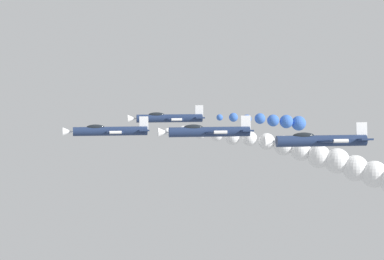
% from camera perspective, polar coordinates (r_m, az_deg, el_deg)
% --- Properties ---
extents(airplane_lead, '(9.56, 10.35, 2.38)m').
position_cam_1_polar(airplane_lead, '(99.05, -5.86, -0.07)').
color(airplane_lead, navy).
extents(smoke_trail_lead, '(10.91, 28.13, 7.92)m').
position_cam_1_polar(smoke_trail_lead, '(98.93, 9.95, -2.25)').
color(smoke_trail_lead, white).
extents(airplane_left_inner, '(9.55, 10.35, 2.49)m').
position_cam_1_polar(airplane_left_inner, '(89.40, 1.12, -0.11)').
color(airplane_left_inner, navy).
extents(airplane_right_inner, '(9.57, 10.35, 2.34)m').
position_cam_1_polar(airplane_right_inner, '(110.50, -1.68, 0.84)').
color(airplane_right_inner, navy).
extents(smoke_trail_right_inner, '(3.11, 13.12, 2.69)m').
position_cam_1_polar(smoke_trail_right_inner, '(114.27, 6.00, 0.63)').
color(smoke_trail_right_inner, blue).
extents(airplane_left_outer, '(9.54, 10.35, 2.58)m').
position_cam_1_polar(airplane_left_outer, '(79.93, 8.96, -0.74)').
color(airplane_left_outer, navy).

